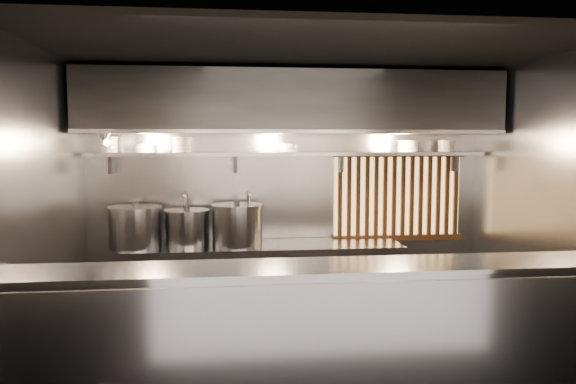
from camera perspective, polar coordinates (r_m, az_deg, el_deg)
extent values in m
plane|color=black|center=(5.35, 1.81, -17.03)|extent=(4.50, 4.50, 0.00)
plane|color=black|center=(5.01, 1.91, 14.08)|extent=(4.50, 4.50, 0.00)
plane|color=gray|center=(6.47, -0.06, -0.33)|extent=(4.50, 0.00, 4.50)
plane|color=gray|center=(5.17, -23.64, -2.18)|extent=(0.00, 3.00, 3.00)
plane|color=gray|center=(5.77, 24.58, -1.50)|extent=(0.00, 3.00, 3.00)
cube|color=gray|center=(4.28, 3.73, -14.99)|extent=(4.50, 0.50, 1.10)
cube|color=#939399|center=(4.04, 4.41, -16.24)|extent=(4.50, 0.02, 1.01)
cube|color=gray|center=(4.12, 3.78, -7.59)|extent=(4.50, 0.56, 0.03)
cube|color=gray|center=(6.25, -2.45, -9.39)|extent=(3.00, 0.70, 0.90)
cube|color=gray|center=(6.27, 0.12, 3.88)|extent=(4.40, 0.34, 0.04)
cube|color=#2D2D30|center=(6.06, 0.37, 8.99)|extent=(4.40, 0.80, 0.65)
cube|color=gray|center=(5.65, 0.85, 6.17)|extent=(4.40, 0.03, 0.04)
cube|color=#FFC872|center=(6.73, 11.03, -0.39)|extent=(1.50, 0.02, 0.92)
cube|color=brown|center=(6.65, 11.24, 3.78)|extent=(1.56, 0.06, 0.06)
cube|color=brown|center=(6.74, 11.09, -4.58)|extent=(1.56, 0.06, 0.06)
cube|color=brown|center=(6.50, 5.30, -0.50)|extent=(0.04, 0.04, 0.92)
cube|color=brown|center=(6.52, 6.22, -0.49)|extent=(0.04, 0.04, 0.92)
cube|color=brown|center=(6.55, 7.14, -0.48)|extent=(0.04, 0.04, 0.92)
cube|color=brown|center=(6.57, 8.05, -0.47)|extent=(0.04, 0.04, 0.92)
cube|color=brown|center=(6.60, 8.95, -0.46)|extent=(0.04, 0.04, 0.92)
cube|color=brown|center=(6.63, 9.84, -0.45)|extent=(0.04, 0.04, 0.92)
cube|color=brown|center=(6.66, 10.72, -0.44)|extent=(0.04, 0.04, 0.92)
cube|color=brown|center=(6.69, 11.60, -0.42)|extent=(0.04, 0.04, 0.92)
cube|color=brown|center=(6.73, 12.47, -0.41)|extent=(0.04, 0.04, 0.92)
cube|color=brown|center=(6.76, 13.33, -0.40)|extent=(0.04, 0.04, 0.92)
cube|color=brown|center=(6.80, 14.18, -0.39)|extent=(0.04, 0.04, 0.92)
cube|color=brown|center=(6.84, 15.02, -0.38)|extent=(0.04, 0.04, 0.92)
cube|color=brown|center=(6.88, 15.85, -0.37)|extent=(0.04, 0.04, 0.92)
cube|color=brown|center=(6.92, 16.67, -0.35)|extent=(0.04, 0.04, 0.92)
cylinder|color=silver|center=(6.42, -10.27, -2.34)|extent=(0.03, 0.03, 0.48)
sphere|color=silver|center=(6.39, -10.30, -0.21)|extent=(0.04, 0.04, 0.04)
cylinder|color=silver|center=(6.27, -10.38, -0.33)|extent=(0.03, 0.26, 0.03)
sphere|color=silver|center=(6.14, -10.47, -0.44)|extent=(0.04, 0.04, 0.04)
cylinder|color=silver|center=(6.14, -10.45, -1.09)|extent=(0.03, 0.03, 0.14)
cylinder|color=silver|center=(6.41, -4.01, -2.28)|extent=(0.03, 0.03, 0.48)
sphere|color=silver|center=(6.39, -4.03, -0.15)|extent=(0.04, 0.04, 0.04)
cylinder|color=silver|center=(6.26, -3.98, -0.26)|extent=(0.03, 0.26, 0.03)
sphere|color=silver|center=(6.13, -3.92, -0.38)|extent=(0.04, 0.04, 0.04)
cylinder|color=silver|center=(6.13, -3.92, -1.03)|extent=(0.03, 0.03, 0.14)
cone|color=gray|center=(5.87, -18.16, 5.38)|extent=(0.25, 0.27, 0.20)
sphere|color=#FFE0B2|center=(5.85, -17.89, 4.81)|extent=(0.07, 0.07, 0.07)
cylinder|color=#2D2D30|center=(5.97, -17.98, 6.15)|extent=(0.02, 0.22, 0.02)
cylinder|color=#2D2D30|center=(6.13, -0.68, 5.35)|extent=(0.01, 0.01, 0.12)
sphere|color=#FFE0B2|center=(6.13, -0.68, 4.60)|extent=(0.09, 0.09, 0.09)
cylinder|color=gray|center=(6.14, -15.26, -3.60)|extent=(0.69, 0.69, 0.41)
cylinder|color=gray|center=(6.11, -15.31, -1.57)|extent=(0.73, 0.73, 0.03)
cylinder|color=#2D2D30|center=(6.11, -15.31, -1.24)|extent=(0.06, 0.06, 0.04)
cylinder|color=gray|center=(6.16, -10.20, -3.71)|extent=(0.52, 0.52, 0.36)
cylinder|color=gray|center=(6.13, -10.23, -1.93)|extent=(0.56, 0.56, 0.03)
cylinder|color=#2D2D30|center=(6.13, -10.24, -1.60)|extent=(0.06, 0.06, 0.04)
cylinder|color=gray|center=(6.07, -5.18, -3.50)|extent=(0.65, 0.65, 0.42)
cylinder|color=gray|center=(6.04, -5.19, -1.40)|extent=(0.69, 0.69, 0.03)
cylinder|color=#2D2D30|center=(6.03, -5.20, -1.07)|extent=(0.06, 0.06, 0.04)
cylinder|color=silver|center=(6.34, -17.74, 4.01)|extent=(0.18, 0.18, 0.03)
cylinder|color=silver|center=(6.34, -17.75, 4.36)|extent=(0.18, 0.18, 0.03)
cylinder|color=silver|center=(6.34, -17.75, 4.70)|extent=(0.18, 0.18, 0.03)
cylinder|color=silver|center=(6.34, -17.76, 5.04)|extent=(0.18, 0.18, 0.03)
cylinder|color=silver|center=(6.34, -17.77, 5.30)|extent=(0.20, 0.20, 0.01)
cylinder|color=silver|center=(6.28, -14.35, 4.09)|extent=(0.21, 0.21, 0.03)
cylinder|color=silver|center=(6.28, -14.36, 4.44)|extent=(0.21, 0.21, 0.03)
cylinder|color=silver|center=(6.28, -14.36, 4.69)|extent=(0.23, 0.23, 0.01)
cylinder|color=silver|center=(6.24, -10.73, 4.15)|extent=(0.20, 0.20, 0.03)
cylinder|color=silver|center=(6.24, -10.74, 4.50)|extent=(0.20, 0.20, 0.03)
cylinder|color=silver|center=(6.24, -10.74, 4.85)|extent=(0.20, 0.20, 0.03)
cylinder|color=silver|center=(6.24, -10.75, 5.20)|extent=(0.20, 0.20, 0.03)
cylinder|color=silver|center=(6.24, -10.76, 5.46)|extent=(0.22, 0.22, 0.01)
cylinder|color=silver|center=(6.27, 0.19, 4.25)|extent=(0.19, 0.19, 0.03)
cylinder|color=silver|center=(6.26, 0.19, 4.60)|extent=(0.19, 0.19, 0.03)
cylinder|color=silver|center=(6.26, 0.19, 4.85)|extent=(0.20, 0.20, 0.01)
cylinder|color=silver|center=(6.56, 12.08, 4.18)|extent=(0.23, 0.23, 0.03)
cylinder|color=silver|center=(6.56, 12.09, 4.51)|extent=(0.23, 0.23, 0.03)
cylinder|color=silver|center=(6.56, 12.10, 4.84)|extent=(0.23, 0.23, 0.03)
cylinder|color=silver|center=(6.56, 12.10, 5.09)|extent=(0.24, 0.24, 0.01)
cylinder|color=silver|center=(6.72, 15.77, 4.12)|extent=(0.18, 0.18, 0.03)
cylinder|color=silver|center=(6.72, 15.78, 4.45)|extent=(0.18, 0.18, 0.03)
cylinder|color=silver|center=(6.72, 15.79, 4.77)|extent=(0.18, 0.18, 0.03)
cylinder|color=silver|center=(6.72, 15.79, 5.01)|extent=(0.20, 0.20, 0.01)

